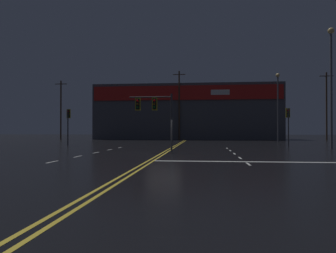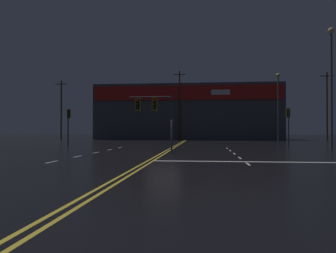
% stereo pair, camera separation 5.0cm
% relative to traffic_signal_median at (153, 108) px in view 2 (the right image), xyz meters
% --- Properties ---
extents(ground_plane, '(200.00, 200.00, 0.00)m').
position_rel_traffic_signal_median_xyz_m(ground_plane, '(0.94, -1.15, -3.39)').
color(ground_plane, black).
extents(road_markings, '(15.26, 60.00, 0.01)m').
position_rel_traffic_signal_median_xyz_m(road_markings, '(1.95, -2.33, -3.39)').
color(road_markings, gold).
rests_on(road_markings, ground).
extents(traffic_signal_median, '(3.37, 0.36, 4.52)m').
position_rel_traffic_signal_median_xyz_m(traffic_signal_median, '(0.00, 0.00, 0.00)').
color(traffic_signal_median, '#38383D').
rests_on(traffic_signal_median, ground).
extents(traffic_signal_corner_northeast, '(0.42, 0.36, 4.01)m').
position_rel_traffic_signal_median_xyz_m(traffic_signal_corner_northeast, '(12.73, 10.31, -0.45)').
color(traffic_signal_corner_northeast, '#38383D').
rests_on(traffic_signal_corner_northeast, ground).
extents(traffic_signal_corner_northwest, '(0.42, 0.36, 3.99)m').
position_rel_traffic_signal_median_xyz_m(traffic_signal_corner_northwest, '(-10.79, 9.26, -0.46)').
color(traffic_signal_corner_northwest, '#38383D').
rests_on(traffic_signal_corner_northwest, ground).
extents(streetlight_near_left, '(0.56, 0.56, 9.69)m').
position_rel_traffic_signal_median_xyz_m(streetlight_near_left, '(14.33, 22.14, 2.77)').
color(streetlight_near_left, '#59595E').
rests_on(streetlight_near_left, ground).
extents(streetlight_near_right, '(0.56, 0.56, 10.98)m').
position_rel_traffic_signal_median_xyz_m(streetlight_near_right, '(15.38, 5.80, 3.47)').
color(streetlight_near_right, '#59595E').
rests_on(streetlight_near_right, ground).
extents(building_backdrop, '(33.64, 10.23, 9.95)m').
position_rel_traffic_signal_median_xyz_m(building_backdrop, '(0.94, 36.81, 1.60)').
color(building_backdrop, '#4C4C51').
rests_on(building_backdrop, ground).
extents(utility_pole_row, '(48.17, 0.26, 11.98)m').
position_rel_traffic_signal_median_xyz_m(utility_pole_row, '(1.19, 31.60, 2.47)').
color(utility_pole_row, '#4C3828').
rests_on(utility_pole_row, ground).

